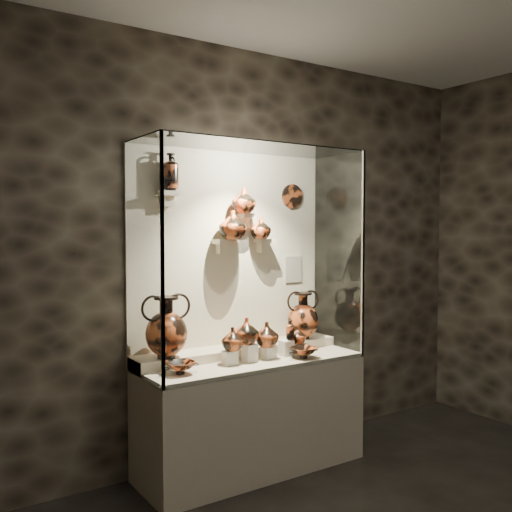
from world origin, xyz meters
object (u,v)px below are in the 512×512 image
(kylix_right, at_px, (303,351))
(ovoid_vase_a, at_px, (233,225))
(ovoid_vase_c, at_px, (260,228))
(jug_a, at_px, (232,339))
(lekythos_small, at_px, (290,329))
(jug_e, at_px, (298,335))
(jug_c, at_px, (267,334))
(lekythos_tall, at_px, (171,170))
(jug_b, at_px, (246,331))
(kylix_left, at_px, (180,366))
(ovoid_vase_b, at_px, (244,200))
(amphora_right, at_px, (303,315))
(amphora_left, at_px, (167,327))

(kylix_right, relative_size, ovoid_vase_a, 1.14)
(ovoid_vase_c, bearing_deg, jug_a, -152.48)
(lekythos_small, relative_size, ovoid_vase_c, 1.01)
(jug_e, bearing_deg, jug_c, 159.67)
(lekythos_small, distance_m, ovoid_vase_a, 0.90)
(jug_c, distance_m, lekythos_tall, 1.39)
(jug_b, relative_size, kylix_right, 0.76)
(jug_c, bearing_deg, kylix_left, 174.95)
(jug_a, bearing_deg, jug_b, -16.19)
(kylix_right, distance_m, ovoid_vase_b, 1.23)
(kylix_right, relative_size, ovoid_vase_c, 1.46)
(ovoid_vase_a, bearing_deg, jug_b, -99.88)
(kylix_left, relative_size, kylix_right, 1.01)
(jug_a, height_order, jug_c, jug_c)
(amphora_right, xyz_separation_m, jug_c, (-0.49, -0.19, -0.08))
(amphora_right, height_order, lekythos_tall, lekythos_tall)
(jug_b, bearing_deg, kylix_right, 0.61)
(jug_b, relative_size, jug_c, 1.01)
(ovoid_vase_b, bearing_deg, jug_b, -110.80)
(lekythos_small, bearing_deg, kylix_left, 176.17)
(amphora_right, relative_size, lekythos_tall, 1.26)
(jug_b, relative_size, ovoid_vase_a, 0.86)
(jug_c, bearing_deg, kylix_right, -37.75)
(jug_a, distance_m, jug_b, 0.14)
(jug_c, bearing_deg, ovoid_vase_c, 56.93)
(lekythos_small, relative_size, lekythos_tall, 0.57)
(amphora_right, bearing_deg, lekythos_small, -157.71)
(amphora_left, distance_m, kylix_right, 1.05)
(jug_b, xyz_separation_m, ovoid_vase_b, (0.12, 0.23, 0.96))
(ovoid_vase_a, distance_m, ovoid_vase_c, 0.27)
(ovoid_vase_c, bearing_deg, lekythos_tall, 173.68)
(amphora_right, bearing_deg, ovoid_vase_b, 160.43)
(lekythos_tall, bearing_deg, ovoid_vase_c, -2.92)
(amphora_left, xyz_separation_m, ovoid_vase_c, (0.85, 0.09, 0.69))
(ovoid_vase_a, height_order, ovoid_vase_b, ovoid_vase_b)
(jug_a, relative_size, lekythos_small, 0.96)
(jug_b, distance_m, ovoid_vase_a, 0.80)
(jug_b, height_order, lekythos_tall, lekythos_tall)
(amphora_left, relative_size, kylix_left, 1.71)
(amphora_left, distance_m, jug_c, 0.76)
(ovoid_vase_b, relative_size, ovoid_vase_c, 1.14)
(jug_a, height_order, lekythos_tall, lekythos_tall)
(jug_c, xyz_separation_m, ovoid_vase_a, (-0.15, 0.23, 0.81))
(kylix_left, height_order, ovoid_vase_c, ovoid_vase_c)
(amphora_right, height_order, kylix_left, amphora_right)
(kylix_right, xyz_separation_m, ovoid_vase_a, (-0.40, 0.37, 0.95))
(jug_b, bearing_deg, lekythos_tall, 171.07)
(kylix_left, bearing_deg, amphora_left, 80.82)
(amphora_right, distance_m, lekythos_small, 0.35)
(jug_c, xyz_separation_m, kylix_right, (0.24, -0.14, -0.13))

